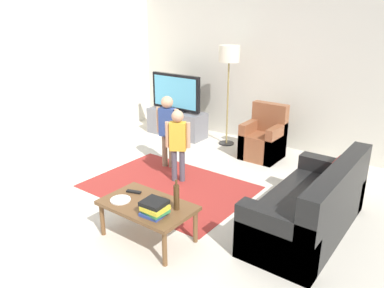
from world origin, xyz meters
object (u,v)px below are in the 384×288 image
Objects in this scene: bottle at (176,197)px; plate at (120,200)px; armchair at (264,140)px; book_stack at (155,208)px; tv_stand at (177,123)px; tv_remote at (134,192)px; coffee_table at (147,208)px; floor_lamp at (229,59)px; child_center at (178,139)px; tv at (176,93)px; couch at (314,210)px; child_near_tv at (168,125)px.

bottle is 0.65m from plate.
armchair reaches higher than book_stack.
tv_remote is (1.70, -2.87, 0.19)m from tv_stand.
bottle reaches higher than coffee_table.
armchair reaches higher than tv_stand.
tv_remote is (-0.52, 0.22, -0.07)m from book_stack.
floor_lamp reaches higher than child_center.
tv_stand is 1.20× the size of coffee_table.
bottle is at bearing -18.67° from tv_remote.
armchair is at bearing 67.22° from tv_remote.
tv is 5.00× the size of plate.
couch reaches higher than tv_remote.
armchair is at bearing 86.56° from plate.
child_near_tv is 1.07× the size of child_center.
armchair is 4.09× the size of plate.
tv_stand is 2.16m from child_center.
tv reaches higher than child_center.
tv is 3.35m from tv_remote.
tv_remote is 0.22m from plate.
tv_remote is at bearing -77.92° from floor_lamp.
child_near_tv is at bearing -128.45° from armchair.
tv is at bearing 125.89° from book_stack.
child_center is 1.06× the size of coffee_table.
floor_lamp is 3.29m from tv_remote.
tv_stand is at bearing 124.08° from child_near_tv.
tv_remote is (0.81, -1.55, -0.25)m from child_near_tv.
couch is at bearing 44.86° from bottle.
coffee_table is at bearing 150.81° from book_stack.
tv is 3.60m from coffee_table.
child_center is 3.87× the size of book_stack.
child_center reaches higher than couch.
tv_remote is at bearing -59.13° from tv.
bottle is at bearing 17.35° from coffee_table.
book_stack is 0.57m from tv_remote.
book_stack is 0.83× the size of bottle.
bottle is (0.32, 0.10, 0.19)m from coffee_table.
bottle is (1.43, -1.55, -0.12)m from child_near_tv.
couch is 1.54m from bottle.
coffee_table is (1.11, -1.65, -0.31)m from child_near_tv.
book_stack is at bearing -59.04° from child_center.
coffee_table is (2.00, -2.97, 0.13)m from tv_stand.
child_near_tv reaches higher than plate.
child_center is at bearing 116.12° from coffee_table.
coffee_table is 3.03× the size of bottle.
book_stack is (0.22, -0.12, 0.12)m from coffee_table.
tv_stand is at bearing 129.51° from child_center.
tv reaches higher than book_stack.
child_center reaches higher than book_stack.
tv is 3.34× the size of bottle.
plate is (0.83, -1.77, -0.26)m from child_near_tv.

